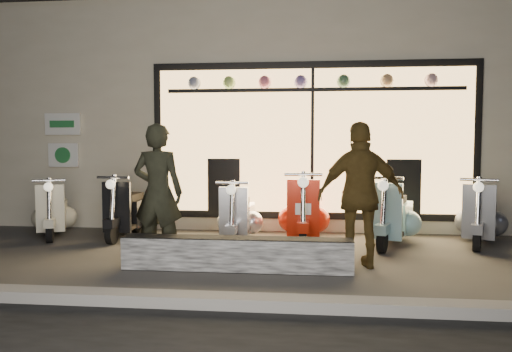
{
  "coord_description": "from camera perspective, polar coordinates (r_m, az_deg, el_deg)",
  "views": [
    {
      "loc": [
        0.76,
        -6.49,
        1.56
      ],
      "look_at": [
        -0.01,
        0.6,
        1.05
      ],
      "focal_mm": 35.0,
      "sensor_mm": 36.0,
      "label": 1
    }
  ],
  "objects": [
    {
      "name": "scooter_red",
      "position": [
        7.82,
        5.48,
        -4.29
      ],
      "size": [
        0.47,
        1.46,
        1.05
      ],
      "rotation": [
        0.0,
        0.0,
        -0.0
      ],
      "color": "black",
      "rests_on": "ground"
    },
    {
      "name": "scooter_grey",
      "position": [
        8.36,
        24.28,
        -4.29
      ],
      "size": [
        0.77,
        1.36,
        0.98
      ],
      "rotation": [
        0.0,
        0.0,
        -0.37
      ],
      "color": "black",
      "rests_on": "ground"
    },
    {
      "name": "scooter_silver",
      "position": [
        7.73,
        -1.98,
        -4.72
      ],
      "size": [
        0.42,
        1.3,
        0.94
      ],
      "rotation": [
        0.0,
        0.0,
        -0.01
      ],
      "color": "black",
      "rests_on": "ground"
    },
    {
      "name": "shop_building",
      "position": [
        11.51,
        2.41,
        6.77
      ],
      "size": [
        10.2,
        6.23,
        4.2
      ],
      "color": "beige",
      "rests_on": "ground"
    },
    {
      "name": "woman",
      "position": [
        6.21,
        11.9,
        -2.15
      ],
      "size": [
        1.09,
        0.56,
        1.79
      ],
      "primitive_type": "imported",
      "rotation": [
        0.0,
        0.0,
        3.26
      ],
      "color": "#523E1A",
      "rests_on": "ground"
    },
    {
      "name": "ground",
      "position": [
        6.71,
        -0.51,
        -9.34
      ],
      "size": [
        40.0,
        40.0,
        0.0
      ],
      "primitive_type": "plane",
      "color": "#383533",
      "rests_on": "ground"
    },
    {
      "name": "kerb",
      "position": [
        4.79,
        -3.38,
        -14.14
      ],
      "size": [
        40.0,
        0.25,
        0.12
      ],
      "primitive_type": "cube",
      "color": "slate",
      "rests_on": "ground"
    },
    {
      "name": "man",
      "position": [
        6.54,
        -11.14,
        -1.87
      ],
      "size": [
        0.68,
        0.47,
        1.78
      ],
      "primitive_type": "imported",
      "rotation": [
        0.0,
        0.0,
        3.07
      ],
      "color": "black",
      "rests_on": "ground"
    },
    {
      "name": "scooter_cream",
      "position": [
        8.89,
        -22.15,
        -3.9
      ],
      "size": [
        0.75,
        1.27,
        0.93
      ],
      "rotation": [
        0.0,
        0.0,
        0.41
      ],
      "color": "black",
      "rests_on": "ground"
    },
    {
      "name": "scooter_blue",
      "position": [
        7.85,
        15.41,
        -4.5
      ],
      "size": [
        0.78,
        1.41,
        1.01
      ],
      "rotation": [
        0.0,
        0.0,
        -0.35
      ],
      "color": "black",
      "rests_on": "ground"
    },
    {
      "name": "graffiti_barrier",
      "position": [
        6.05,
        -2.23,
        -8.88
      ],
      "size": [
        2.76,
        0.28,
        0.4
      ],
      "primitive_type": "cube",
      "color": "black",
      "rests_on": "ground"
    },
    {
      "name": "scooter_black",
      "position": [
        8.46,
        -14.26,
        -3.97
      ],
      "size": [
        0.44,
        1.36,
        0.98
      ],
      "rotation": [
        0.0,
        0.0,
        -0.02
      ],
      "color": "black",
      "rests_on": "ground"
    }
  ]
}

